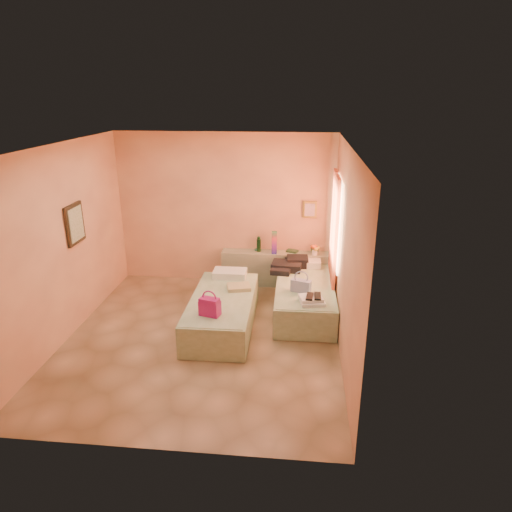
{
  "coord_description": "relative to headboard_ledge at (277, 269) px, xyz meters",
  "views": [
    {
      "loc": [
        1.38,
        -5.85,
        3.49
      ],
      "look_at": [
        0.71,
        0.85,
        1.02
      ],
      "focal_mm": 32.0,
      "sensor_mm": 36.0,
      "label": 1
    }
  ],
  "objects": [
    {
      "name": "flower_vase",
      "position": [
        0.69,
        -0.07,
        0.44
      ],
      "size": [
        0.22,
        0.22,
        0.23
      ],
      "primitive_type": "cube",
      "rotation": [
        0.0,
        0.0,
        -0.31
      ],
      "color": "white",
      "rests_on": "headboard_ledge"
    },
    {
      "name": "green_book",
      "position": [
        0.28,
        0.05,
        0.34
      ],
      "size": [
        0.24,
        0.21,
        0.03
      ],
      "primitive_type": "cube",
      "rotation": [
        0.0,
        0.0,
        -0.34
      ],
      "color": "#2A4E2D",
      "rests_on": "headboard_ledge"
    },
    {
      "name": "magenta_handbag",
      "position": [
        -0.81,
        -2.3,
        0.31
      ],
      "size": [
        0.32,
        0.23,
        0.27
      ],
      "primitive_type": "cube",
      "rotation": [
        0.0,
        0.0,
        -0.27
      ],
      "color": "#AB156C",
      "rests_on": "bed_left"
    },
    {
      "name": "blue_handbag",
      "position": [
        0.46,
        -1.38,
        0.27
      ],
      "size": [
        0.33,
        0.23,
        0.2
      ],
      "primitive_type": "cube",
      "rotation": [
        0.0,
        0.0,
        -0.34
      ],
      "color": "#3E5596",
      "rests_on": "bed_right"
    },
    {
      "name": "clothes_pile",
      "position": [
        0.25,
        -0.46,
        0.26
      ],
      "size": [
        0.6,
        0.6,
        0.17
      ],
      "primitive_type": "cube",
      "rotation": [
        0.0,
        0.0,
        -0.08
      ],
      "color": "black",
      "rests_on": "bed_right"
    },
    {
      "name": "towel_stack",
      "position": [
        0.63,
        -1.78,
        0.23
      ],
      "size": [
        0.4,
        0.36,
        0.1
      ],
      "primitive_type": "cube",
      "rotation": [
        0.0,
        0.0,
        0.19
      ],
      "color": "white",
      "rests_on": "bed_right"
    },
    {
      "name": "bed_left",
      "position": [
        -0.74,
        -1.7,
        -0.08
      ],
      "size": [
        0.92,
        2.01,
        0.5
      ],
      "primitive_type": "cube",
      "rotation": [
        0.0,
        0.0,
        0.01
      ],
      "color": "#AEC49E",
      "rests_on": "ground"
    },
    {
      "name": "bed_right",
      "position": [
        0.52,
        -1.05,
        -0.08
      ],
      "size": [
        0.92,
        2.01,
        0.5
      ],
      "primitive_type": "cube",
      "rotation": [
        0.0,
        0.0,
        0.01
      ],
      "color": "#AEC49E",
      "rests_on": "ground"
    },
    {
      "name": "headboard_ledge",
      "position": [
        0.0,
        0.0,
        0.0
      ],
      "size": [
        2.05,
        0.3,
        0.65
      ],
      "primitive_type": "cube",
      "color": "gray",
      "rests_on": "ground"
    },
    {
      "name": "sandal_pair",
      "position": [
        0.65,
        -1.78,
        0.29
      ],
      "size": [
        0.22,
        0.27,
        0.03
      ],
      "primitive_type": "cube",
      "rotation": [
        0.0,
        0.0,
        -0.11
      ],
      "color": "black",
      "rests_on": "towel_stack"
    },
    {
      "name": "room_walls",
      "position": [
        -0.77,
        -1.53,
        1.46
      ],
      "size": [
        4.02,
        4.51,
        2.81
      ],
      "color": "#FDBB86",
      "rests_on": "ground"
    },
    {
      "name": "khaki_garment",
      "position": [
        -0.53,
        -1.37,
        0.21
      ],
      "size": [
        0.42,
        0.37,
        0.06
      ],
      "primitive_type": "cube",
      "rotation": [
        0.0,
        0.0,
        0.25
      ],
      "color": "tan",
      "rests_on": "bed_left"
    },
    {
      "name": "small_dish",
      "position": [
        -0.36,
        0.06,
        0.34
      ],
      "size": [
        0.15,
        0.15,
        0.03
      ],
      "primitive_type": "cylinder",
      "rotation": [
        0.0,
        0.0,
        0.24
      ],
      "color": "#488460",
      "rests_on": "headboard_ledge"
    },
    {
      "name": "rainbow_box",
      "position": [
        -0.05,
        -0.07,
        0.53
      ],
      "size": [
        0.1,
        0.1,
        0.42
      ],
      "primitive_type": "cube",
      "rotation": [
        0.0,
        0.0,
        0.1
      ],
      "color": "#AB156C",
      "rests_on": "headboard_ledge"
    },
    {
      "name": "ground",
      "position": [
        -0.98,
        -2.1,
        -0.33
      ],
      "size": [
        4.5,
        4.5,
        0.0
      ],
      "primitive_type": "plane",
      "color": "tan",
      "rests_on": "ground"
    },
    {
      "name": "water_bottle",
      "position": [
        -0.34,
        0.01,
        0.46
      ],
      "size": [
        0.09,
        0.09,
        0.28
      ],
      "primitive_type": "cylinder",
      "rotation": [
        0.0,
        0.0,
        -0.2
      ],
      "color": "#163D1D",
      "rests_on": "headboard_ledge"
    }
  ]
}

